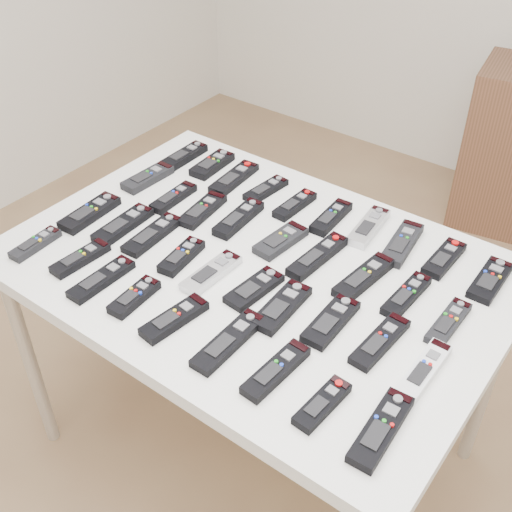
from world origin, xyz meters
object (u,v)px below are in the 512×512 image
Objects in this scene: remote_10 at (148,178)px; remote_2 at (234,178)px; remote_1 at (212,164)px; remote_18 at (448,323)px; remote_33 at (174,318)px; remote_19 at (90,213)px; remote_8 at (444,259)px; remote_17 at (406,295)px; remote_23 at (211,273)px; remote_34 at (229,341)px; remote_14 at (281,241)px; remote_0 at (184,156)px; remote_29 at (35,244)px; remote_16 at (364,277)px; remote_3 at (266,189)px; remote_9 at (490,280)px; remote_15 at (318,256)px; remote_20 at (123,225)px; remote_22 at (182,256)px; remote_24 at (254,289)px; remote_27 at (380,341)px; remote_31 at (102,279)px; remote_35 at (276,370)px; remote_30 at (80,258)px; remote_32 at (134,297)px; table at (256,279)px; remote_26 at (331,321)px; remote_36 at (322,404)px; remote_6 at (369,227)px; remote_12 at (202,210)px; remote_21 at (152,234)px; remote_11 at (173,197)px; remote_37 at (381,429)px; remote_4 at (295,205)px; remote_7 at (402,243)px; remote_28 at (424,370)px; remote_25 at (282,307)px; remote_13 at (239,218)px.

remote_2 is at bearing 39.60° from remote_10.
remote_18 is at bearing -16.88° from remote_1.
remote_19 is at bearing 167.57° from remote_33.
remote_8 is 0.19m from remote_17.
remote_23 is at bearing -150.76° from remote_17.
remote_14 is at bearing 108.02° from remote_34.
remote_33 is (0.48, -0.57, 0.00)m from remote_0.
remote_29 is (-0.00, -0.42, -0.00)m from remote_10.
remote_10 is 0.86× the size of remote_16.
remote_8 is at bearing -0.10° from remote_0.
remote_16 is (0.43, -0.18, 0.00)m from remote_3.
remote_8 is 0.13m from remote_9.
remote_15 is (0.52, -0.19, 0.00)m from remote_1.
remote_17 is at bearing 12.52° from remote_20.
remote_22 is 0.92× the size of remote_24.
remote_15 is at bearing 151.02° from remote_27.
remote_33 is (0.24, 0.00, 0.00)m from remote_31.
remote_9 is 0.61m from remote_35.
remote_29 is 0.91× the size of remote_30.
remote_0 is 0.68m from remote_24.
remote_32 is 0.78× the size of remote_35.
table is 0.29m from remote_26.
remote_9 is 1.17× the size of remote_36.
remote_6 is at bearing 58.93° from remote_32.
remote_30 is (0.14, -0.15, -0.00)m from remote_19.
remote_12 is 0.17m from remote_21.
remote_37 is (0.87, -0.36, 0.00)m from remote_11.
remote_24 is at bearing -68.21° from remote_4.
remote_22 is 1.00× the size of remote_29.
remote_15 is 0.55m from remote_31.
remote_7 is at bearing 92.17° from remote_16.
remote_3 is 0.41m from remote_23.
remote_4 is 0.24m from remote_15.
remote_27 is (0.76, -0.15, -0.00)m from remote_11.
remote_28 is (0.51, -0.09, 0.07)m from table.
remote_23 is (0.33, -0.01, -0.00)m from remote_20.
remote_14 is 0.83× the size of remote_37.
remote_19 reaches higher than remote_12.
remote_25 reaches higher than remote_28.
remote_4 is 0.98× the size of remote_24.
remote_6 is at bearing 81.25° from remote_24.
remote_21 is (-0.29, -0.18, -0.00)m from remote_14.
remote_2 is at bearing 179.14° from remote_9.
remote_16 reaches higher than remote_17.
remote_13 is at bearing 113.66° from remote_23.
remote_25 is at bearing -39.29° from remote_1.
remote_21 is 0.21m from remote_31.
remote_26 is at bearing -36.23° from remote_2.
remote_14 reaches higher than remote_29.
remote_11 and remote_20 have the same top height.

